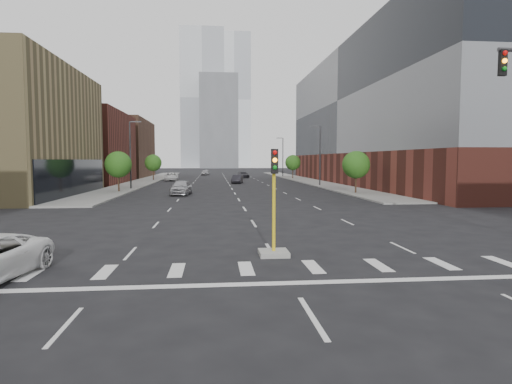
{
  "coord_description": "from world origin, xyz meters",
  "views": [
    {
      "loc": [
        -2.44,
        -8.31,
        3.96
      ],
      "look_at": [
        -0.54,
        10.95,
        2.5
      ],
      "focal_mm": 30.0,
      "sensor_mm": 36.0,
      "label": 1
    }
  ],
  "objects": [
    {
      "name": "car_deep_right",
      "position": [
        3.97,
        85.47,
        0.68
      ],
      "size": [
        2.57,
        4.9,
        1.35
      ],
      "primitive_type": "imported",
      "rotation": [
        0.0,
        0.0,
        0.15
      ],
      "color": "black",
      "rests_on": "ground"
    },
    {
      "name": "tree_left_near",
      "position": [
        -14.0,
        45.0,
        3.39
      ],
      "size": [
        3.2,
        3.2,
        4.85
      ],
      "color": "#382619",
      "rests_on": "ground"
    },
    {
      "name": "streetlight_right_b",
      "position": [
        13.41,
        90.0,
        5.01
      ],
      "size": [
        1.6,
        0.22,
        9.07
      ],
      "color": "#2D2D30",
      "rests_on": "ground"
    },
    {
      "name": "tree_right_near",
      "position": [
        14.0,
        40.0,
        3.39
      ],
      "size": [
        3.2,
        3.2,
        4.85
      ],
      "color": "#382619",
      "rests_on": "ground"
    },
    {
      "name": "building_left_far_a",
      "position": [
        -27.5,
        66.0,
        6.0
      ],
      "size": [
        20.0,
        22.0,
        12.0
      ],
      "primitive_type": "cube",
      "color": "brown",
      "rests_on": "ground"
    },
    {
      "name": "car_distant",
      "position": [
        -4.64,
        102.43,
        0.76
      ],
      "size": [
        2.24,
        4.64,
        1.53
      ],
      "primitive_type": "imported",
      "rotation": [
        0.0,
        0.0,
        -0.1
      ],
      "color": "#A2A2A7",
      "rests_on": "ground"
    },
    {
      "name": "tree_left_far",
      "position": [
        -14.0,
        75.0,
        3.39
      ],
      "size": [
        3.2,
        3.2,
        4.85
      ],
      "color": "#382619",
      "rests_on": "ground"
    },
    {
      "name": "tower_left",
      "position": [
        -8.0,
        220.0,
        35.0
      ],
      "size": [
        22.0,
        22.0,
        70.0
      ],
      "primitive_type": "cube",
      "color": "#B2B7BC",
      "rests_on": "ground"
    },
    {
      "name": "building_right_main",
      "position": [
        29.5,
        60.0,
        11.0
      ],
      "size": [
        24.0,
        70.0,
        22.0
      ],
      "color": "brown",
      "rests_on": "ground"
    },
    {
      "name": "car_mid_right",
      "position": [
        1.5,
        63.96,
        0.73
      ],
      "size": [
        2.3,
        4.65,
        1.47
      ],
      "primitive_type": "imported",
      "rotation": [
        0.0,
        0.0,
        -0.17
      ],
      "color": "#232228",
      "rests_on": "ground"
    },
    {
      "name": "car_near_left",
      "position": [
        -6.14,
        40.4,
        0.86
      ],
      "size": [
        2.45,
        5.19,
        1.72
      ],
      "primitive_type": "imported",
      "rotation": [
        0.0,
        0.0,
        -0.09
      ],
      "color": "#A7A8AC",
      "rests_on": "ground"
    },
    {
      "name": "streetlight_right_a",
      "position": [
        13.41,
        55.0,
        5.01
      ],
      "size": [
        1.6,
        0.22,
        9.07
      ],
      "color": "#2D2D30",
      "rests_on": "ground"
    },
    {
      "name": "car_far_left",
      "position": [
        -10.5,
        73.91,
        0.78
      ],
      "size": [
        2.98,
        5.76,
        1.55
      ],
      "primitive_type": "imported",
      "rotation": [
        0.0,
        0.0,
        0.07
      ],
      "color": "silver",
      "rests_on": "ground"
    },
    {
      "name": "building_left_far_b",
      "position": [
        -27.5,
        92.0,
        6.5
      ],
      "size": [
        20.0,
        24.0,
        13.0
      ],
      "primitive_type": "cube",
      "color": "brown",
      "rests_on": "ground"
    },
    {
      "name": "ground",
      "position": [
        0.0,
        0.0,
        0.0
      ],
      "size": [
        400.0,
        400.0,
        0.0
      ],
      "primitive_type": "plane",
      "color": "black",
      "rests_on": "ground"
    },
    {
      "name": "median_traffic_signal",
      "position": [
        0.0,
        8.97,
        0.97
      ],
      "size": [
        1.2,
        1.2,
        4.4
      ],
      "color": "#999993",
      "rests_on": "ground"
    },
    {
      "name": "sidewalk_left_far",
      "position": [
        -15.0,
        74.0,
        0.07
      ],
      "size": [
        5.0,
        92.0,
        0.15
      ],
      "primitive_type": "cube",
      "color": "gray",
      "rests_on": "ground"
    },
    {
      "name": "sidewalk_right_far",
      "position": [
        15.0,
        74.0,
        0.07
      ],
      "size": [
        5.0,
        92.0,
        0.15
      ],
      "primitive_type": "cube",
      "color": "gray",
      "rests_on": "ground"
    },
    {
      "name": "tree_right_far",
      "position": [
        14.0,
        80.0,
        3.39
      ],
      "size": [
        3.2,
        3.2,
        4.85
      ],
      "color": "#382619",
      "rests_on": "ground"
    },
    {
      "name": "streetlight_left",
      "position": [
        -13.41,
        50.0,
        5.01
      ],
      "size": [
        1.6,
        0.22,
        9.07
      ],
      "color": "#2D2D30",
      "rests_on": "ground"
    },
    {
      "name": "tower_mid",
      "position": [
        0.0,
        200.0,
        22.0
      ],
      "size": [
        18.0,
        18.0,
        44.0
      ],
      "primitive_type": "cube",
      "color": "slate",
      "rests_on": "ground"
    },
    {
      "name": "tower_right",
      "position": [
        10.0,
        260.0,
        40.0
      ],
      "size": [
        20.0,
        20.0,
        80.0
      ],
      "primitive_type": "cube",
      "color": "#B2B7BC",
      "rests_on": "ground"
    }
  ]
}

